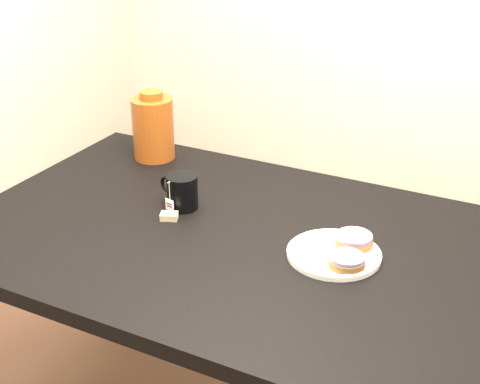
# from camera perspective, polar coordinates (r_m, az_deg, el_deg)

# --- Properties ---
(table) EXTENTS (1.40, 0.90, 0.75)m
(table) POSITION_cam_1_polar(r_m,az_deg,el_deg) (1.74, -0.56, -5.94)
(table) COLOR black
(table) RESTS_ON ground_plane
(plate) EXTENTS (0.22, 0.22, 0.02)m
(plate) POSITION_cam_1_polar(r_m,az_deg,el_deg) (1.61, 8.02, -5.19)
(plate) COLOR white
(plate) RESTS_ON table
(bagel_back) EXTENTS (0.12, 0.12, 0.03)m
(bagel_back) POSITION_cam_1_polar(r_m,az_deg,el_deg) (1.64, 9.71, -4.03)
(bagel_back) COLOR brown
(bagel_back) RESTS_ON plate
(bagel_front) EXTENTS (0.10, 0.10, 0.03)m
(bagel_front) POSITION_cam_1_polar(r_m,az_deg,el_deg) (1.55, 9.09, -5.83)
(bagel_front) COLOR brown
(bagel_front) RESTS_ON plate
(mug) EXTENTS (0.13, 0.10, 0.09)m
(mug) POSITION_cam_1_polar(r_m,az_deg,el_deg) (1.81, -5.00, 0.05)
(mug) COLOR black
(mug) RESTS_ON table
(teabag_pouch) EXTENTS (0.05, 0.05, 0.02)m
(teabag_pouch) POSITION_cam_1_polar(r_m,az_deg,el_deg) (1.77, -6.07, -2.07)
(teabag_pouch) COLOR #C6B793
(teabag_pouch) RESTS_ON table
(bagel_package) EXTENTS (0.13, 0.13, 0.22)m
(bagel_package) POSITION_cam_1_polar(r_m,az_deg,el_deg) (2.12, -7.42, 5.48)
(bagel_package) COLOR #692A0D
(bagel_package) RESTS_ON table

